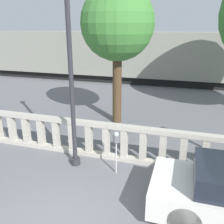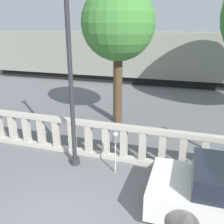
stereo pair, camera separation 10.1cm
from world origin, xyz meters
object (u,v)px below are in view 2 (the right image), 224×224
(train_near, at_px, (155,57))
(tree_right, at_px, (118,24))
(parking_meter, at_px, (115,140))
(train_far, at_px, (159,45))
(lamppost, at_px, (69,58))

(train_near, relative_size, tree_right, 4.62)
(train_near, xyz_separation_m, tree_right, (-0.27, -8.84, 2.19))
(parking_meter, relative_size, train_near, 0.05)
(parking_meter, distance_m, tree_right, 5.16)
(train_near, distance_m, train_far, 15.22)
(parking_meter, relative_size, tree_right, 0.23)
(train_near, height_order, train_far, train_near)
(train_near, bearing_deg, tree_right, -91.75)
(tree_right, bearing_deg, train_far, 93.53)
(parking_meter, bearing_deg, train_far, 95.32)
(lamppost, bearing_deg, tree_right, 86.98)
(tree_right, bearing_deg, parking_meter, -74.22)
(lamppost, height_order, tree_right, lamppost)
(train_near, bearing_deg, parking_meter, -86.18)
(train_near, xyz_separation_m, train_far, (-1.75, 15.11, -0.15))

